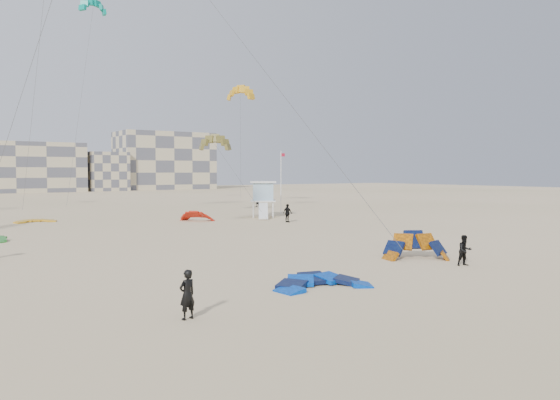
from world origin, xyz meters
TOP-DOWN VIEW (x-y plane):
  - ground at (0.00, 0.00)m, footprint 320.00×320.00m
  - kite_ground_blue at (5.08, 2.92)m, footprint 4.71×4.88m
  - kite_ground_orange at (14.27, 5.84)m, footprint 5.17×5.15m
  - kite_ground_red_far at (14.36, 35.09)m, footprint 4.79×4.79m
  - kite_ground_yellow at (0.35, 42.52)m, footprint 3.45×3.64m
  - kitesurfer_main at (-1.93, 1.38)m, footprint 0.70×0.54m
  - kitesurfer_b at (14.72, 2.90)m, footprint 0.95×0.84m
  - kitesurfer_d at (20.96, 28.48)m, footprint 0.70×1.15m
  - kitesurfer_f at (30.98, 50.45)m, footprint 1.04×1.57m
  - kite_fly_olive at (19.47, 41.10)m, footprint 4.83×12.90m
  - kite_fly_yellow at (29.47, 52.65)m, footprint 5.50×5.49m
  - kite_fly_teal_b at (10.96, 59.47)m, footprint 7.50×8.94m
  - lifeguard_tower_near at (22.28, 35.06)m, footprint 3.83×5.92m
  - flagpole at (26.26, 37.48)m, footprint 0.60×0.09m
  - condo_mid at (10.00, 130.00)m, footprint 32.00×16.00m
  - condo_east at (50.00, 132.00)m, footprint 26.00×14.00m
  - condo_fill_right at (32.00, 128.00)m, footprint 10.00×10.00m

SIDE VIEW (x-z plane):
  - ground at x=0.00m, z-range 0.00..0.00m
  - kite_ground_blue at x=5.08m, z-range -0.75..0.75m
  - kite_ground_orange at x=14.27m, z-range -1.89..1.89m
  - kite_ground_red_far at x=14.36m, z-range -1.53..1.53m
  - kite_ground_yellow at x=0.35m, z-range -0.30..0.30m
  - kitesurfer_f at x=30.98m, z-range 0.00..1.62m
  - kitesurfer_b at x=14.72m, z-range 0.00..1.63m
  - kitesurfer_main at x=-1.93m, z-range 0.00..1.70m
  - kitesurfer_d at x=20.96m, z-range 0.00..1.83m
  - lifeguard_tower_near at x=22.28m, z-range -0.02..3.92m
  - flagpole at x=26.26m, z-range 0.20..7.62m
  - condo_fill_right at x=32.00m, z-range 0.00..10.00m
  - condo_mid at x=10.00m, z-range 0.00..12.00m
  - condo_east at x=50.00m, z-range 0.00..16.00m
  - kite_fly_olive at x=19.47m, z-range 3.91..12.43m
  - kite_fly_yellow at x=29.47m, z-range 7.77..24.22m
  - kite_fly_teal_b at x=10.96m, z-range 13.31..40.33m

